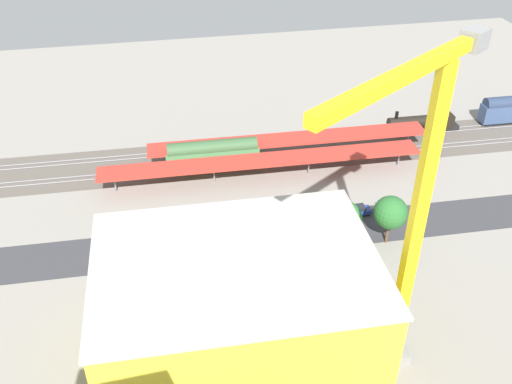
{
  "coord_description": "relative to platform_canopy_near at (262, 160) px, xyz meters",
  "views": [
    {
      "loc": [
        21.52,
        74.56,
        57.8
      ],
      "look_at": [
        6.82,
        0.71,
        7.0
      ],
      "focal_mm": 40.44,
      "sensor_mm": 36.0,
      "label": 1
    }
  ],
  "objects": [
    {
      "name": "parked_car_2",
      "position": [
        -7.36,
        14.62,
        -3.01
      ],
      "size": [
        4.63,
        1.79,
        1.68
      ],
      "color": "black",
      "rests_on": "ground"
    },
    {
      "name": "street_tree_0",
      "position": [
        -8.04,
        21.74,
        1.21
      ],
      "size": [
        6.16,
        6.16,
        8.06
      ],
      "color": "brown",
      "rests_on": "ground"
    },
    {
      "name": "freight_coach_far",
      "position": [
        8.44,
        -5.24,
        -0.67
      ],
      "size": [
        17.59,
        3.4,
        5.9
      ],
      "color": "black",
      "rests_on": "ground"
    },
    {
      "name": "street_tree_2",
      "position": [
        -15.49,
        22.4,
        1.98
      ],
      "size": [
        5.27,
        5.27,
        8.4
      ],
      "color": "brown",
      "rests_on": "ground"
    },
    {
      "name": "parked_car_3",
      "position": [
        -1.32,
        14.74,
        -3.01
      ],
      "size": [
        4.75,
        2.06,
        1.73
      ],
      "color": "black",
      "rests_on": "ground"
    },
    {
      "name": "parked_car_1",
      "position": [
        -13.36,
        14.43,
        -3.03
      ],
      "size": [
        4.81,
        1.91,
        1.67
      ],
      "color": "black",
      "rests_on": "ground"
    },
    {
      "name": "track_rails",
      "position": [
        -2.78,
        -8.39,
        -3.59
      ],
      "size": [
        116.86,
        10.8,
        0.12
      ],
      "color": "#9E9EA8",
      "rests_on": "ground"
    },
    {
      "name": "parked_car_5",
      "position": [
        9.97,
        13.97,
        -3.02
      ],
      "size": [
        4.5,
        1.88,
        1.71
      ],
      "color": "black",
      "rests_on": "ground"
    },
    {
      "name": "construction_roof_slab",
      "position": [
        11.51,
        40.79,
        12.24
      ],
      "size": [
        32.36,
        23.83,
        0.4
      ],
      "primitive_type": "cube",
      "rotation": [
        0.0,
        0.0,
        -0.03
      ],
      "color": "#B7B2A8",
      "rests_on": "construction_building"
    },
    {
      "name": "parked_car_6",
      "position": [
        16.04,
        14.44,
        -2.98
      ],
      "size": [
        4.14,
        1.89,
        1.78
      ],
      "color": "black",
      "rests_on": "ground"
    },
    {
      "name": "ground_plane",
      "position": [
        -2.78,
        13.92,
        -3.77
      ],
      "size": [
        187.03,
        187.03,
        0.0
      ],
      "primitive_type": "plane",
      "color": "gray",
      "rests_on": "ground"
    },
    {
      "name": "construction_building",
      "position": [
        11.51,
        40.79,
        4.14
      ],
      "size": [
        31.75,
        23.21,
        15.81
      ],
      "primitive_type": "cube",
      "rotation": [
        0.0,
        0.0,
        -0.03
      ],
      "color": "yellow",
      "rests_on": "ground"
    },
    {
      "name": "street_tree_1",
      "position": [
        2.67,
        23.16,
        1.7
      ],
      "size": [
        5.46,
        5.46,
        8.22
      ],
      "color": "brown",
      "rests_on": "ground"
    },
    {
      "name": "parked_car_0",
      "position": [
        -19.75,
        13.98,
        -2.95
      ],
      "size": [
        4.54,
        1.9,
        1.84
      ],
      "color": "black",
      "rests_on": "ground"
    },
    {
      "name": "parked_car_4",
      "position": [
        3.8,
        14.1,
        -3.09
      ],
      "size": [
        4.83,
        2.0,
        1.53
      ],
      "color": "black",
      "rests_on": "ground"
    },
    {
      "name": "tower_crane",
      "position": [
        -6.25,
        44.74,
        19.85
      ],
      "size": [
        21.45,
        15.36,
        40.72
      ],
      "color": "gray",
      "rests_on": "ground"
    },
    {
      "name": "locomotive",
      "position": [
        -37.35,
        -11.53,
        -2.02
      ],
      "size": [
        15.67,
        3.03,
        4.97
      ],
      "color": "black",
      "rests_on": "ground"
    },
    {
      "name": "platform_canopy_far",
      "position": [
        -6.75,
        -6.5,
        0.18
      ],
      "size": [
        54.65,
        6.48,
        4.18
      ],
      "color": "#B73328",
      "rests_on": "ground"
    },
    {
      "name": "street_asphalt",
      "position": [
        -2.78,
        17.62,
        -3.77
      ],
      "size": [
        117.09,
        11.93,
        0.01
      ],
      "primitive_type": "cube",
      "rotation": [
        0.0,
        0.0,
        -0.03
      ],
      "color": "#38383D",
      "rests_on": "ground"
    },
    {
      "name": "rail_bed",
      "position": [
        -2.78,
        -8.39,
        -3.77
      ],
      "size": [
        117.22,
        17.23,
        0.01
      ],
      "primitive_type": "cube",
      "rotation": [
        0.0,
        0.0,
        -0.03
      ],
      "color": "#5B544C",
      "rests_on": "ground"
    },
    {
      "name": "platform_canopy_near",
      "position": [
        0.0,
        0.0,
        0.0
      ],
      "size": [
        59.34,
        6.38,
        4.02
      ],
      "color": "#B73328",
      "rests_on": "ground"
    },
    {
      "name": "box_truck_0",
      "position": [
        1.96,
        24.36,
        -2.09
      ],
      "size": [
        9.78,
        2.54,
        3.4
      ],
      "color": "black",
      "rests_on": "ground"
    },
    {
      "name": "traffic_light",
      "position": [
        -2.93,
        21.95,
        0.53
      ],
      "size": [
        0.5,
        0.36,
        6.5
      ],
      "color": "#333333",
      "rests_on": "ground"
    }
  ]
}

